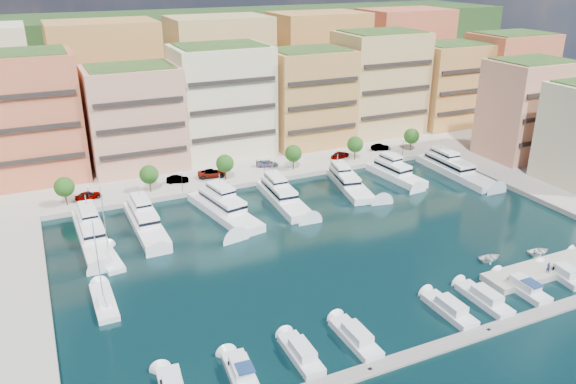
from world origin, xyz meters
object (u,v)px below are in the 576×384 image
(lamppost_3, at_px, (337,154))
(sailboat_2, at_px, (110,260))
(yacht_5, at_px, (394,172))
(tender_2, at_px, (539,252))
(lamppost_0, at_px, (88,192))
(tender_1, at_px, (537,258))
(cruiser_6, at_px, (484,299))
(tree_1, at_px, (149,175))
(car_4, at_px, (340,155))
(yacht_2, at_px, (223,208))
(cruiser_1, at_px, (241,373))
(cruiser_2, at_px, (301,354))
(yacht_3, at_px, (282,196))
(tree_5, at_px, (412,136))
(cruiser_5, at_px, (449,310))
(tree_3, at_px, (293,153))
(car_1, at_px, (177,179))
(lamppost_4, at_px, (403,144))
(car_5, at_px, (381,147))
(car_0, at_px, (88,195))
(tender_0, at_px, (490,258))
(tree_2, at_px, (225,163))
(yacht_6, at_px, (453,168))
(person_0, at_px, (548,268))
(yacht_0, at_px, (91,232))
(sailboat_1, at_px, (104,303))
(cruiser_3, at_px, (356,338))
(lamppost_1, at_px, (182,178))
(cruiser_7, at_px, (523,288))
(tree_0, at_px, (64,187))
(tree_4, at_px, (355,144))
(lamppost_2, at_px, (264,166))
(car_3, at_px, (267,163))
(yacht_1, at_px, (145,221))

(lamppost_3, relative_size, sailboat_2, 0.32)
(yacht_5, distance_m, tender_2, 39.20)
(lamppost_0, bearing_deg, tender_1, -38.71)
(yacht_5, relative_size, cruiser_6, 1.76)
(tree_1, bearing_deg, tender_2, -44.09)
(car_4, bearing_deg, yacht_2, 93.82)
(cruiser_1, relative_size, tender_2, 1.91)
(cruiser_2, bearing_deg, yacht_3, 68.66)
(tree_5, xyz_separation_m, cruiser_5, (-35.91, -58.10, -4.20))
(tree_3, relative_size, lamppost_0, 1.35)
(car_1, bearing_deg, tender_2, -124.48)
(lamppost_3, bearing_deg, cruiser_2, -123.03)
(lamppost_4, distance_m, yacht_2, 50.86)
(yacht_3, distance_m, car_5, 38.35)
(cruiser_6, bearing_deg, car_0, 127.89)
(yacht_3, xyz_separation_m, car_5, (34.38, 16.97, 0.56))
(lamppost_3, relative_size, tender_0, 1.08)
(yacht_5, xyz_separation_m, car_5, (6.36, 15.14, 0.56))
(cruiser_6, height_order, car_4, car_4)
(tree_2, distance_m, car_4, 29.63)
(sailboat_2, distance_m, car_4, 62.97)
(yacht_6, height_order, person_0, yacht_6)
(tree_1, height_order, yacht_0, tree_1)
(yacht_6, bearing_deg, sailboat_1, -164.84)
(cruiser_3, bearing_deg, tender_1, 8.87)
(lamppost_1, distance_m, lamppost_4, 54.00)
(car_4, relative_size, person_0, 2.92)
(lamppost_4, relative_size, yacht_3, 0.21)
(lamppost_0, bearing_deg, car_4, 4.58)
(tender_2, bearing_deg, tender_1, 128.57)
(yacht_6, xyz_separation_m, car_5, (-7.14, 18.44, 0.56))
(yacht_0, bearing_deg, tender_2, -28.91)
(tree_3, relative_size, cruiser_7, 0.64)
(tree_0, relative_size, tender_0, 1.45)
(tree_5, height_order, yacht_0, tree_5)
(yacht_6, xyz_separation_m, tender_0, (-20.89, -34.13, -0.81))
(cruiser_3, bearing_deg, lamppost_0, 114.41)
(cruiser_6, bearing_deg, tender_1, 19.72)
(yacht_6, bearing_deg, tender_0, -121.48)
(cruiser_7, relative_size, car_4, 1.75)
(tree_4, bearing_deg, lamppost_2, -174.53)
(lamppost_2, bearing_deg, car_3, 62.54)
(lamppost_3, relative_size, person_0, 2.44)
(tender_2, distance_m, car_1, 70.80)
(yacht_2, xyz_separation_m, cruiser_7, (30.77, -44.02, -0.64))
(tree_1, height_order, car_3, tree_1)
(car_4, bearing_deg, sailboat_1, 101.55)
(cruiser_7, xyz_separation_m, sailboat_1, (-55.57, 21.77, -0.26))
(tender_2, relative_size, tender_1, 2.37)
(yacht_1, xyz_separation_m, car_5, (61.46, 17.19, 0.68))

